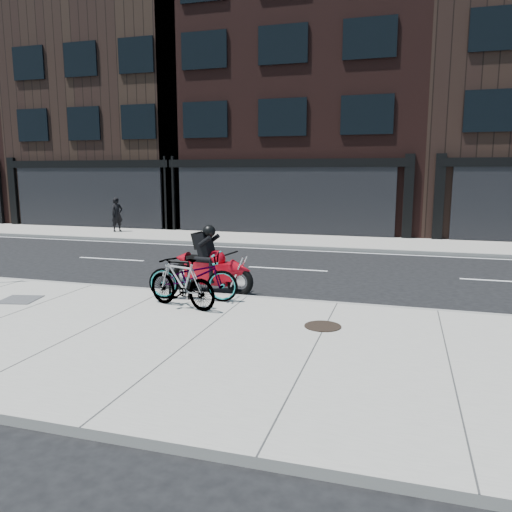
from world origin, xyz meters
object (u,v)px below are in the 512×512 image
(bicycle_front, at_px, (193,276))
(utility_grate, at_px, (20,300))
(manhole_cover, at_px, (323,326))
(bicycle_rear, at_px, (182,283))
(pedestrian, at_px, (117,215))
(motorcycle, at_px, (215,265))
(bike_rack, at_px, (179,277))

(bicycle_front, bearing_deg, utility_grate, 101.12)
(bicycle_front, relative_size, manhole_cover, 3.02)
(utility_grate, bearing_deg, bicycle_front, 16.69)
(bicycle_rear, height_order, pedestrian, pedestrian)
(motorcycle, bearing_deg, utility_grate, -139.85)
(bike_rack, bearing_deg, utility_grate, -161.76)
(bicycle_front, xyz_separation_m, manhole_cover, (2.99, -1.09, -0.52))
(bicycle_rear, bearing_deg, bike_rack, -133.56)
(manhole_cover, bearing_deg, pedestrian, 134.39)
(pedestrian, bearing_deg, bicycle_front, -114.75)
(motorcycle, bearing_deg, pedestrian, 139.80)
(pedestrian, xyz_separation_m, manhole_cover, (11.43, -11.68, -0.78))
(bike_rack, height_order, bicycle_rear, bicycle_rear)
(bicycle_rear, height_order, motorcycle, motorcycle)
(motorcycle, distance_m, utility_grate, 4.34)
(motorcycle, bearing_deg, bike_rack, -98.39)
(bike_rack, distance_m, motorcycle, 1.28)
(manhole_cover, bearing_deg, bike_rack, 161.83)
(motorcycle, distance_m, manhole_cover, 3.80)
(utility_grate, bearing_deg, bicycle_rear, 7.12)
(motorcycle, height_order, utility_grate, motorcycle)
(manhole_cover, bearing_deg, bicycle_front, 160.00)
(bicycle_front, height_order, pedestrian, pedestrian)
(utility_grate, bearing_deg, motorcycle, 32.50)
(bicycle_front, xyz_separation_m, motorcycle, (0.03, 1.23, 0.01))
(bicycle_front, height_order, manhole_cover, bicycle_front)
(motorcycle, distance_m, pedestrian, 12.62)
(bike_rack, xyz_separation_m, bicycle_rear, (0.35, -0.63, 0.02))
(bike_rack, distance_m, bicycle_front, 0.33)
(manhole_cover, relative_size, utility_grate, 0.88)
(pedestrian, xyz_separation_m, utility_grate, (4.84, -11.67, -0.78))
(pedestrian, bearing_deg, utility_grate, -130.78)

